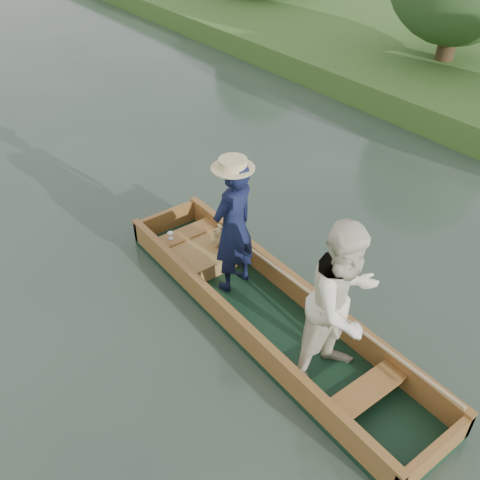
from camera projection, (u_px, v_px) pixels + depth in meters
ground at (268, 323)px, 6.77m from camera, size 120.00×120.00×0.00m
punt at (288, 287)px, 6.15m from camera, size 1.13×5.00×2.08m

